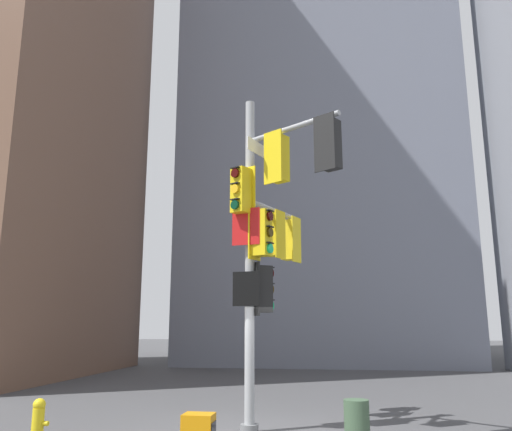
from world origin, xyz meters
TOP-DOWN VIEW (x-y plane):
  - building_mid_block at (1.19, 22.47)m, footprint 15.37×15.37m
  - signal_pole_assembly at (0.43, 0.09)m, footprint 2.41×3.57m
  - fire_hydrant at (-3.78, -1.41)m, footprint 0.33×0.23m
  - trash_bin at (2.11, -1.11)m, footprint 0.45×0.45m

SIDE VIEW (x-z plane):
  - fire_hydrant at x=-3.78m, z-range 0.02..0.79m
  - trash_bin at x=2.11m, z-range 0.00..0.83m
  - signal_pole_assembly at x=0.43m, z-range 0.70..7.85m
  - building_mid_block at x=1.19m, z-range 0.00..49.98m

